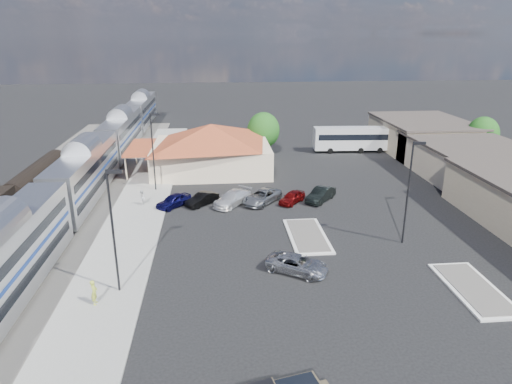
{
  "coord_description": "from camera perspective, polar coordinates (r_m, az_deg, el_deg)",
  "views": [
    {
      "loc": [
        -3.98,
        -34.77,
        17.23
      ],
      "look_at": [
        -0.21,
        6.54,
        2.8
      ],
      "focal_mm": 32.0,
      "sensor_mm": 36.0,
      "label": 1
    }
  ],
  "objects": [
    {
      "name": "ground",
      "position": [
        39.01,
        1.19,
        -7.03
      ],
      "size": [
        280.0,
        280.0,
        0.0
      ],
      "primitive_type": "plane",
      "color": "black",
      "rests_on": "ground"
    },
    {
      "name": "railbed",
      "position": [
        49.13,
        -25.14,
        -3.19
      ],
      "size": [
        16.0,
        100.0,
        0.12
      ],
      "primitive_type": "cube",
      "color": "#4C4944",
      "rests_on": "ground"
    },
    {
      "name": "platform",
      "position": [
        44.94,
        -15.12,
        -3.94
      ],
      "size": [
        5.5,
        92.0,
        0.18
      ],
      "primitive_type": "cube",
      "color": "gray",
      "rests_on": "ground"
    },
    {
      "name": "passenger_train",
      "position": [
        52.46,
        -20.51,
        2.05
      ],
      "size": [
        3.0,
        104.0,
        5.55
      ],
      "color": "silver",
      "rests_on": "ground"
    },
    {
      "name": "station_depot",
      "position": [
        60.44,
        -5.65,
        5.6
      ],
      "size": [
        18.35,
        12.24,
        6.2
      ],
      "color": "beige",
      "rests_on": "ground"
    },
    {
      "name": "buildings_east",
      "position": [
        60.43,
        26.98,
        2.73
      ],
      "size": [
        14.4,
        51.4,
        4.8
      ],
      "color": "#C6B28C",
      "rests_on": "ground"
    },
    {
      "name": "traffic_island_south",
      "position": [
        41.34,
        6.42,
        -5.42
      ],
      "size": [
        3.3,
        7.5,
        0.21
      ],
      "color": "silver",
      "rests_on": "ground"
    },
    {
      "name": "traffic_island_north",
      "position": [
        36.51,
        25.56,
        -10.86
      ],
      "size": [
        3.3,
        7.5,
        0.21
      ],
      "color": "silver",
      "rests_on": "ground"
    },
    {
      "name": "lamp_plat_s",
      "position": [
        31.89,
        -17.39,
        -3.64
      ],
      "size": [
        1.08,
        0.25,
        9.0
      ],
      "color": "black",
      "rests_on": "ground"
    },
    {
      "name": "lamp_plat_n",
      "position": [
        52.6,
        -12.7,
        5.65
      ],
      "size": [
        1.08,
        0.25,
        9.0
      ],
      "color": "black",
      "rests_on": "ground"
    },
    {
      "name": "lamp_lot",
      "position": [
        40.11,
        18.69,
        0.89
      ],
      "size": [
        1.08,
        0.25,
        9.0
      ],
      "color": "black",
      "rests_on": "ground"
    },
    {
      "name": "tree_east_c",
      "position": [
        72.91,
        26.48,
        6.54
      ],
      "size": [
        4.41,
        4.41,
        6.21
      ],
      "color": "#382314",
      "rests_on": "ground"
    },
    {
      "name": "tree_depot",
      "position": [
        66.47,
        0.92,
        7.72
      ],
      "size": [
        4.71,
        4.71,
        6.63
      ],
      "color": "#382314",
      "rests_on": "ground"
    },
    {
      "name": "suv",
      "position": [
        35.19,
        5.19,
        -8.98
      ],
      "size": [
        5.28,
        4.45,
        1.34
      ],
      "primitive_type": "imported",
      "rotation": [
        0.0,
        0.0,
        1.01
      ],
      "color": "#9D9FA5",
      "rests_on": "ground"
    },
    {
      "name": "coach_bus",
      "position": [
        71.73,
        11.93,
        6.64
      ],
      "size": [
        11.8,
        3.19,
        3.75
      ],
      "rotation": [
        0.0,
        0.0,
        1.51
      ],
      "color": "white",
      "rests_on": "ground"
    },
    {
      "name": "person_a",
      "position": [
        32.67,
        -19.58,
        -11.72
      ],
      "size": [
        0.44,
        0.65,
        1.75
      ],
      "primitive_type": "imported",
      "rotation": [
        0.0,
        0.0,
        1.61
      ],
      "color": "#B4C53D",
      "rests_on": "platform"
    },
    {
      "name": "person_b",
      "position": [
        49.15,
        -14.09,
        -0.7
      ],
      "size": [
        0.68,
        0.84,
        1.64
      ],
      "primitive_type": "imported",
      "rotation": [
        0.0,
        0.0,
        -1.49
      ],
      "color": "silver",
      "rests_on": "platform"
    },
    {
      "name": "parked_car_a",
      "position": [
        48.54,
        -10.24,
        -1.06
      ],
      "size": [
        3.97,
        4.04,
        1.38
      ],
      "primitive_type": "imported",
      "rotation": [
        0.0,
        0.0,
        -0.77
      ],
      "color": "#0F0D45",
      "rests_on": "ground"
    },
    {
      "name": "parked_car_b",
      "position": [
        48.66,
        -6.75,
        -0.89
      ],
      "size": [
        3.73,
        3.71,
        1.29
      ],
      "primitive_type": "imported",
      "rotation": [
        0.0,
        0.0,
        -0.79
      ],
      "color": "black",
      "rests_on": "ground"
    },
    {
      "name": "parked_car_c",
      "position": [
        48.34,
        -2.97,
        -0.79
      ],
      "size": [
        4.83,
        5.25,
        1.48
      ],
      "primitive_type": "imported",
      "rotation": [
        0.0,
        0.0,
        -0.69
      ],
      "color": "white",
      "rests_on": "ground"
    },
    {
      "name": "parked_car_d",
      "position": [
        48.84,
        0.77,
        -0.58
      ],
      "size": [
        5.09,
        5.52,
        1.44
      ],
      "primitive_type": "imported",
      "rotation": [
        0.0,
        0.0,
        -0.68
      ],
      "color": "gray",
      "rests_on": "ground"
    },
    {
      "name": "parked_car_e",
      "position": [
        49.01,
        4.53,
        -0.66
      ],
      "size": [
        3.55,
        3.87,
        1.28
      ],
      "primitive_type": "imported",
      "rotation": [
        0.0,
        0.0,
        -0.69
      ],
      "color": "maroon",
      "rests_on": "ground"
    },
    {
      "name": "parked_car_f",
      "position": [
        49.88,
        8.1,
        -0.32
      ],
      "size": [
        4.05,
        4.46,
        1.48
      ],
      "primitive_type": "imported",
      "rotation": [
        0.0,
        0.0,
        -0.69
      ],
      "color": "black",
      "rests_on": "ground"
    }
  ]
}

